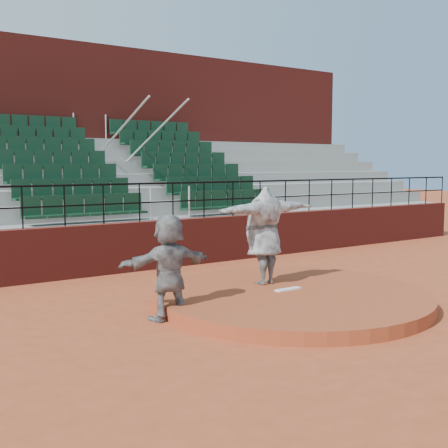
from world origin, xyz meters
The scene contains 9 objects.
ground centered at (0.00, 0.00, 0.00)m, with size 90.00×90.00×0.00m, color #AA4726.
pitchers_mound centered at (0.00, 0.00, 0.12)m, with size 5.50×5.50×0.25m, color #A04323.
pitching_rubber centered at (0.00, 0.15, 0.27)m, with size 0.60×0.15×0.03m, color white.
boundary_wall centered at (0.00, 5.00, 0.65)m, with size 24.00×0.30×1.30m, color maroon.
wall_railing centered at (0.00, 5.00, 2.03)m, with size 24.04×0.05×1.03m.
seating_deck centered at (0.00, 8.65, 1.44)m, with size 24.00×5.97×4.63m.
press_box_facade centered at (0.00, 12.60, 3.55)m, with size 24.00×3.00×7.10m, color maroon.
pitcher centered at (-0.03, 0.93, 1.30)m, with size 2.57×0.70×2.09m, color black.
fielder centered at (-2.63, 0.39, 0.97)m, with size 1.79×0.57×1.94m, color black.
Camera 1 is at (-7.38, -8.46, 2.82)m, focal length 45.00 mm.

